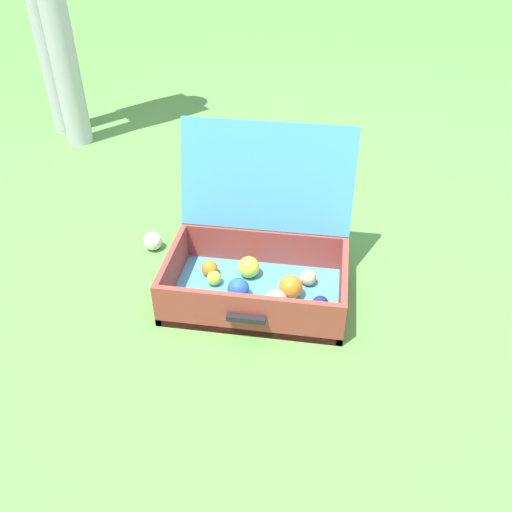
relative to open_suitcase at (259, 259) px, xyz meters
The scene contains 3 objects.
ground_plane 0.13m from the open_suitcase, 18.01° to the left, with size 16.00×16.00×0.00m, color #569342.
open_suitcase is the anchor object (origin of this frame).
stray_ball_on_grass 0.44m from the open_suitcase, 158.99° to the left, with size 0.07×0.07×0.07m, color white.
Camera 1 is at (0.12, -1.32, 1.09)m, focal length 37.09 mm.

